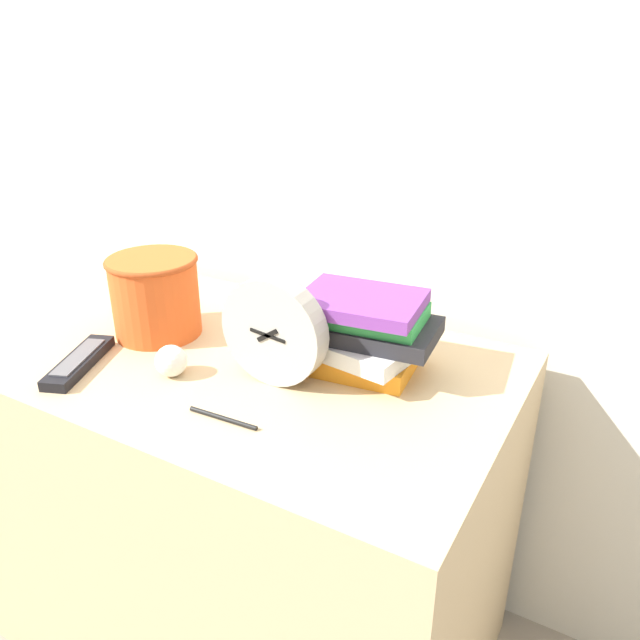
# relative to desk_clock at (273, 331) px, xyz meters

# --- Properties ---
(wall_back) EXTENTS (6.00, 0.04, 2.40)m
(wall_back) POSITION_rel_desk_clock_xyz_m (-0.13, 0.43, 0.32)
(wall_back) COLOR silver
(wall_back) RESTS_ON ground_plane
(desk) EXTENTS (1.10, 0.65, 0.77)m
(desk) POSITION_rel_desk_clock_xyz_m (-0.13, 0.04, -0.49)
(desk) COLOR tan
(desk) RESTS_ON ground_plane
(desk_clock) EXTENTS (0.20, 0.04, 0.20)m
(desk_clock) POSITION_rel_desk_clock_xyz_m (0.00, 0.00, 0.00)
(desk_clock) COLOR #B7B2A8
(desk_clock) RESTS_ON desk
(book_stack) EXTENTS (0.28, 0.20, 0.15)m
(book_stack) POSITION_rel_desk_clock_xyz_m (0.12, 0.12, -0.02)
(book_stack) COLOR orange
(book_stack) RESTS_ON desk
(basket) EXTENTS (0.19, 0.19, 0.17)m
(basket) POSITION_rel_desk_clock_xyz_m (-0.33, 0.05, -0.01)
(basket) COLOR #E05623
(basket) RESTS_ON desk
(tv_remote) EXTENTS (0.12, 0.20, 0.02)m
(tv_remote) POSITION_rel_desk_clock_xyz_m (-0.36, -0.14, -0.09)
(tv_remote) COLOR black
(tv_remote) RESTS_ON desk
(crumpled_paper_ball) EXTENTS (0.06, 0.06, 0.06)m
(crumpled_paper_ball) POSITION_rel_desk_clock_xyz_m (-0.18, -0.08, -0.07)
(crumpled_paper_ball) COLOR white
(crumpled_paper_ball) RESTS_ON desk
(pen) EXTENTS (0.13, 0.01, 0.01)m
(pen) POSITION_rel_desk_clock_xyz_m (-0.00, -0.15, -0.10)
(pen) COLOR black
(pen) RESTS_ON desk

